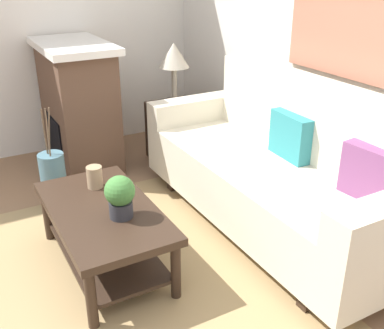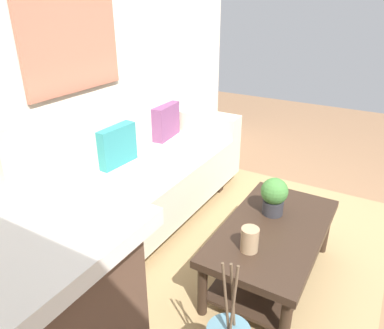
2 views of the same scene
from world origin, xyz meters
name	(u,v)px [view 1 (image 1 of 2)]	position (x,y,z in m)	size (l,w,h in m)	color
ground_plane	(68,305)	(0.00, 0.00, 0.00)	(8.85, 8.85, 0.00)	#8C6647
wall_back	(363,37)	(0.00, 2.11, 1.35)	(4.85, 0.10, 2.70)	silver
wall_left	(37,13)	(-2.48, 0.53, 1.35)	(0.10, 5.06, 2.70)	silver
area_rug	(148,277)	(0.00, 0.50, 0.01)	(2.50, 1.75, 0.01)	#A38456
couch	(274,172)	(-0.15, 1.57, 0.43)	(2.27, 0.84, 1.08)	beige
throw_pillow_teal	(291,136)	(-0.15, 1.70, 0.68)	(0.36, 0.12, 0.32)	teal
throw_pillow_plum	(371,174)	(0.57, 1.70, 0.68)	(0.36, 0.12, 0.32)	#7A4270
coffee_table	(104,224)	(-0.24, 0.33, 0.31)	(1.10, 0.60, 0.43)	#332319
tabletop_vase	(95,177)	(-0.54, 0.38, 0.50)	(0.10, 0.10, 0.15)	tan
potted_plant_tabletop	(120,195)	(-0.09, 0.39, 0.57)	(0.18, 0.18, 0.26)	#2D2D33
side_table	(175,132)	(-1.58, 1.51, 0.28)	(0.44, 0.44, 0.56)	#332319
table_lamp	(174,58)	(-1.58, 1.51, 0.99)	(0.28, 0.28, 0.57)	gray
fireplace	(79,106)	(-1.88, 0.67, 0.59)	(1.02, 0.58, 1.16)	brown
floor_vase	(54,182)	(-1.14, 0.23, 0.24)	(0.20, 0.20, 0.47)	slate
floor_vase_branch_a	(48,133)	(-1.12, 0.23, 0.65)	(0.01, 0.01, 0.36)	brown
floor_vase_branch_b	(49,131)	(-1.15, 0.24, 0.65)	(0.01, 0.01, 0.36)	brown
floor_vase_branch_c	(44,132)	(-1.15, 0.21, 0.65)	(0.01, 0.01, 0.36)	brown
framed_painting	(342,15)	(-0.15, 2.04, 1.48)	(0.94, 0.03, 0.80)	#B77056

